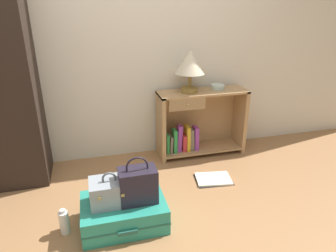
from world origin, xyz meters
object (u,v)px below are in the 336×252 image
at_px(bookshelf, 197,124).
at_px(bottle, 64,222).
at_px(bowl, 218,87).
at_px(suitcase_large, 124,212).
at_px(table_lamp, 190,64).
at_px(handbag, 138,185).
at_px(train_case, 110,192).
at_px(open_book_on_floor, 213,179).

height_order(bookshelf, bottle, bookshelf).
relative_size(bowl, bottle, 0.70).
height_order(suitcase_large, bottle, same).
xyz_separation_m(table_lamp, handbag, (-0.72, -0.99, -0.66)).
bearing_deg(handbag, train_case, 172.04).
xyz_separation_m(bowl, open_book_on_floor, (-0.26, -0.61, -0.73)).
xyz_separation_m(bookshelf, bowl, (0.22, 0.02, 0.39)).
distance_m(train_case, bottle, 0.41).
relative_size(bookshelf, table_lamp, 2.26).
height_order(bookshelf, open_book_on_floor, bookshelf).
xyz_separation_m(train_case, open_book_on_floor, (0.99, 0.39, -0.29)).
bearing_deg(suitcase_large, handbag, -10.80).
xyz_separation_m(bowl, bottle, (-1.60, -0.99, -0.64)).
bearing_deg(suitcase_large, open_book_on_floor, 23.66).
bearing_deg(train_case, bowl, 38.55).
bearing_deg(table_lamp, bowl, 5.52).
bearing_deg(bottle, bowl, 31.89).
xyz_separation_m(table_lamp, bottle, (-1.27, -0.96, -0.91)).
distance_m(table_lamp, bottle, 1.84).
height_order(train_case, handbag, handbag).
height_order(bookshelf, bowl, bowl).
relative_size(train_case, bottle, 1.42).
relative_size(table_lamp, open_book_on_floor, 1.15).
distance_m(table_lamp, train_case, 1.51).
relative_size(bowl, train_case, 0.49).
bearing_deg(bookshelf, open_book_on_floor, -93.30).
relative_size(suitcase_large, train_case, 2.16).
xyz_separation_m(suitcase_large, handbag, (0.12, -0.02, 0.24)).
height_order(table_lamp, train_case, table_lamp).
distance_m(bottle, open_book_on_floor, 1.40).
height_order(table_lamp, open_book_on_floor, table_lamp).
bearing_deg(bookshelf, bottle, -144.57).
distance_m(train_case, open_book_on_floor, 1.11).
xyz_separation_m(bookshelf, handbag, (-0.82, -1.01, -0.00)).
height_order(bottle, open_book_on_floor, bottle).
bearing_deg(bottle, open_book_on_floor, 16.15).
bearing_deg(table_lamp, handbag, -125.95).
height_order(bookshelf, train_case, bookshelf).
bearing_deg(suitcase_large, train_case, 175.82).
relative_size(suitcase_large, bottle, 3.08).
bearing_deg(bookshelf, suitcase_large, -133.59).
height_order(bookshelf, suitcase_large, bookshelf).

